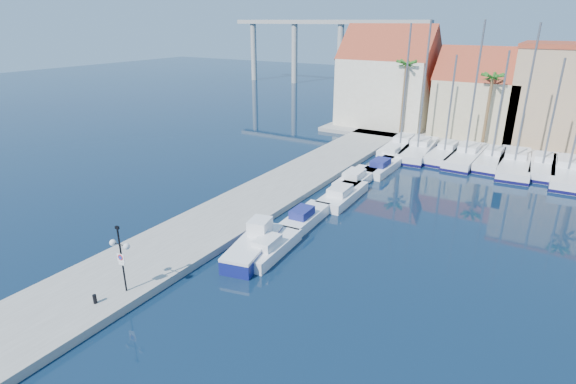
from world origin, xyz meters
name	(u,v)px	position (x,y,z in m)	size (l,w,h in m)	color
ground	(240,332)	(0.00, 0.00, 0.00)	(260.00, 260.00, 0.00)	#081B31
quay_west	(253,203)	(-9.00, 13.50, 0.25)	(6.00, 77.00, 0.50)	gray
shore_north	(542,143)	(10.00, 48.00, 0.25)	(54.00, 16.00, 0.50)	gray
lamp_post	(120,249)	(-7.06, -0.97, 3.08)	(1.33, 0.44, 3.93)	black
bollard	(95,299)	(-7.51, -2.60, 0.75)	(0.20, 0.20, 0.50)	black
fishing_boat	(254,245)	(-4.04, 6.84, 0.69)	(3.17, 6.18, 2.06)	navy
motorboat_west_0	(271,247)	(-3.11, 7.39, 0.51)	(2.11, 5.58, 1.40)	white
motorboat_west_1	(305,217)	(-3.57, 12.67, 0.51)	(2.05, 5.62, 1.40)	white
motorboat_west_2	(342,195)	(-3.17, 18.45, 0.51)	(2.29, 6.64, 1.40)	white
motorboat_west_3	(356,178)	(-3.89, 22.99, 0.51)	(2.30, 6.68, 1.40)	white
motorboat_west_4	(382,167)	(-3.10, 27.68, 0.51)	(2.16, 6.47, 1.40)	white
motorboat_west_5	(393,154)	(-3.64, 32.63, 0.51)	(1.82, 5.50, 1.40)	white
sailboat_0	(401,145)	(-4.01, 36.47, 0.60)	(3.04, 10.29, 14.11)	white
sailboat_1	(418,149)	(-1.83, 35.94, 0.60)	(3.68, 10.83, 14.47)	white
sailboat_2	(446,152)	(1.16, 36.14, 0.58)	(2.73, 9.24, 11.08)	white
sailboat_3	(467,155)	(3.40, 36.14, 0.60)	(3.05, 10.45, 14.45)	white
sailboat_4	(492,159)	(5.99, 36.23, 0.59)	(2.59, 8.89, 11.66)	white
sailboat_5	(514,162)	(8.18, 36.05, 0.59)	(3.84, 11.49, 14.22)	white
sailboat_6	(542,166)	(10.73, 36.29, 0.59)	(2.58, 8.85, 11.14)	white
sailboat_7	(568,171)	(12.96, 35.67, 0.56)	(3.37, 11.40, 11.41)	white
building_0	(388,81)	(-10.00, 47.00, 6.52)	(12.30, 9.00, 13.50)	beige
building_1	(478,97)	(2.00, 47.00, 5.30)	(10.30, 8.00, 11.00)	tan
palm_0	(406,66)	(-6.00, 42.00, 9.08)	(2.60, 2.60, 10.15)	brown
palm_1	(492,79)	(4.00, 42.00, 8.14)	(2.60, 2.60, 9.15)	brown
viaduct	(320,39)	(-39.07, 82.00, 10.25)	(48.00, 2.20, 14.45)	#9E9E99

